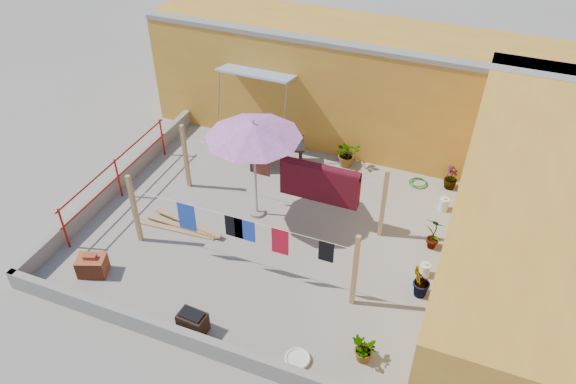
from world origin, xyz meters
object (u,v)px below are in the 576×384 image
object	(u,v)px
patio_umbrella	(254,131)
plant_back_a	(347,154)
white_basin	(297,359)
green_hose	(418,183)
water_jug_a	(425,270)
water_jug_b	(444,204)
outdoor_table	(276,145)
brazier	(193,322)
brick_stack	(92,265)

from	to	relation	value
patio_umbrella	plant_back_a	world-z (taller)	patio_umbrella
white_basin	green_hose	bearing A→B (deg)	81.17
water_jug_a	plant_back_a	distance (m)	4.30
white_basin	water_jug_b	world-z (taller)	water_jug_b
outdoor_table	brazier	size ratio (longest dim) A/B	2.99
brick_stack	green_hose	bearing A→B (deg)	44.75
green_hose	brick_stack	bearing A→B (deg)	-135.25
patio_umbrella	brazier	xyz separation A→B (m)	(0.32, -3.64, -2.08)
white_basin	green_hose	distance (m)	6.24
water_jug_b	green_hose	distance (m)	1.13
brick_stack	water_jug_a	distance (m)	7.02
green_hose	plant_back_a	distance (m)	2.01
patio_umbrella	outdoor_table	xyz separation A→B (m)	(-0.37, 2.05, -1.69)
outdoor_table	green_hose	bearing A→B (deg)	8.82
outdoor_table	water_jug_b	world-z (taller)	outdoor_table
brick_stack	brazier	bearing A→B (deg)	-11.27
water_jug_a	plant_back_a	size ratio (longest dim) A/B	0.49
water_jug_a	brick_stack	bearing A→B (deg)	-158.68
brick_stack	plant_back_a	distance (m)	6.98
water_jug_b	plant_back_a	size ratio (longest dim) A/B	0.51
patio_umbrella	water_jug_b	bearing A→B (deg)	23.67
brazier	water_jug_b	xyz separation A→B (m)	(3.81, 5.45, -0.07)
white_basin	plant_back_a	xyz separation A→B (m)	(-1.02, 6.30, 0.32)
outdoor_table	patio_umbrella	bearing A→B (deg)	-79.89
patio_umbrella	water_jug_a	bearing A→B (deg)	-7.52
brick_stack	water_jug_b	size ratio (longest dim) A/B	1.89
brazier	water_jug_a	xyz separation A→B (m)	(3.81, 3.10, -0.08)
outdoor_table	water_jug_a	world-z (taller)	outdoor_table
patio_umbrella	water_jug_b	world-z (taller)	patio_umbrella
patio_umbrella	brick_stack	distance (m)	4.45
white_basin	water_jug_a	world-z (taller)	water_jug_a
water_jug_a	brazier	bearing A→B (deg)	-140.91
water_jug_a	water_jug_b	xyz separation A→B (m)	(0.00, 2.36, 0.01)
water_jug_a	plant_back_a	bearing A→B (deg)	129.63
green_hose	plant_back_a	bearing A→B (deg)	176.21
water_jug_a	green_hose	size ratio (longest dim) A/B	0.73
brick_stack	water_jug_b	bearing A→B (deg)	36.89
outdoor_table	plant_back_a	bearing A→B (deg)	21.98
white_basin	water_jug_b	size ratio (longest dim) A/B	1.29
brazier	plant_back_a	bearing A→B (deg)	80.48
brick_stack	water_jug_a	xyz separation A→B (m)	(6.54, 2.55, -0.06)
brick_stack	green_hose	distance (m)	8.14
patio_umbrella	green_hose	distance (m)	4.85
patio_umbrella	brazier	size ratio (longest dim) A/B	4.65
green_hose	white_basin	bearing A→B (deg)	-98.83
white_basin	plant_back_a	distance (m)	6.38
water_jug_a	water_jug_b	world-z (taller)	water_jug_b
brazier	white_basin	bearing A→B (deg)	2.88
brazier	green_hose	size ratio (longest dim) A/B	1.14
outdoor_table	plant_back_a	distance (m)	1.92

